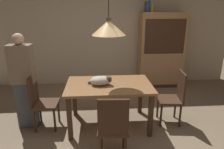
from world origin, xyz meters
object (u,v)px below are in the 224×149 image
(chair_right_side, at_px, (174,95))
(hutch_bookcase, at_px, (161,52))
(cat_sleeping, at_px, (101,81))
(pendant_lamp, at_px, (109,28))
(dining_table, at_px, (109,90))
(book_green_slim, at_px, (149,6))
(book_yellow_short, at_px, (151,8))
(book_blue_wide, at_px, (147,7))
(chair_left_side, at_px, (41,99))
(person_standing, at_px, (24,82))
(chair_near_front, at_px, (113,126))

(chair_right_side, height_order, hutch_bookcase, hutch_bookcase)
(cat_sleeping, xyz_separation_m, pendant_lamp, (0.13, 0.03, 0.84))
(cat_sleeping, bearing_deg, dining_table, 13.16)
(book_green_slim, bearing_deg, hutch_bookcase, -0.24)
(hutch_bookcase, bearing_deg, book_yellow_short, 179.73)
(book_blue_wide, xyz_separation_m, book_yellow_short, (0.11, 0.00, -0.03))
(book_yellow_short, bearing_deg, hutch_bookcase, -0.27)
(chair_left_side, bearing_deg, pendant_lamp, -0.12)
(chair_left_side, xyz_separation_m, book_green_slim, (2.20, 1.84, 1.47))
(chair_right_side, height_order, book_yellow_short, book_yellow_short)
(hutch_bookcase, bearing_deg, cat_sleeping, -129.84)
(chair_left_side, distance_m, book_blue_wide, 3.17)
(cat_sleeping, bearing_deg, chair_left_side, 178.19)
(book_blue_wide, distance_m, book_green_slim, 0.06)
(cat_sleeping, xyz_separation_m, person_standing, (-1.26, 0.11, -0.03))
(chair_right_side, distance_m, chair_near_front, 1.43)
(book_green_slim, bearing_deg, chair_left_side, -140.08)
(chair_right_side, relative_size, book_blue_wide, 3.88)
(chair_near_front, distance_m, pendant_lamp, 1.45)
(book_blue_wide, xyz_separation_m, person_standing, (-2.39, -1.76, -1.18))
(book_blue_wide, relative_size, book_yellow_short, 1.20)
(dining_table, xyz_separation_m, book_yellow_short, (1.12, 1.84, 1.29))
(chair_near_front, relative_size, cat_sleeping, 2.38)
(chair_right_side, relative_size, person_standing, 0.59)
(cat_sleeping, bearing_deg, book_blue_wide, 58.71)
(chair_right_side, bearing_deg, chair_near_front, -142.48)
(chair_right_side, distance_m, chair_left_side, 2.26)
(book_green_slim, relative_size, person_standing, 0.16)
(chair_left_side, relative_size, book_yellow_short, 4.65)
(cat_sleeping, height_order, book_blue_wide, book_blue_wide)
(chair_right_side, distance_m, book_blue_wide, 2.36)
(hutch_bookcase, relative_size, book_green_slim, 7.12)
(chair_right_side, distance_m, person_standing, 2.53)
(pendant_lamp, height_order, book_green_slim, pendant_lamp)
(book_blue_wide, bearing_deg, dining_table, -118.78)
(pendant_lamp, xyz_separation_m, book_green_slim, (1.07, 1.84, 0.32))
(chair_right_side, bearing_deg, book_blue_wide, 93.66)
(book_green_slim, relative_size, book_yellow_short, 1.30)
(book_blue_wide, height_order, person_standing, book_blue_wide)
(chair_near_front, relative_size, book_blue_wide, 3.88)
(chair_right_side, bearing_deg, cat_sleeping, -179.05)
(chair_near_front, relative_size, pendant_lamp, 0.72)
(chair_right_side, distance_m, pendant_lamp, 1.61)
(chair_right_side, height_order, chair_near_front, same)
(chair_left_side, height_order, book_green_slim, book_green_slim)
(book_blue_wide, bearing_deg, pendant_lamp, -118.78)
(cat_sleeping, distance_m, book_yellow_short, 2.50)
(book_blue_wide, relative_size, book_green_slim, 0.92)
(dining_table, relative_size, pendant_lamp, 1.08)
(dining_table, xyz_separation_m, cat_sleeping, (-0.13, -0.03, 0.18))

